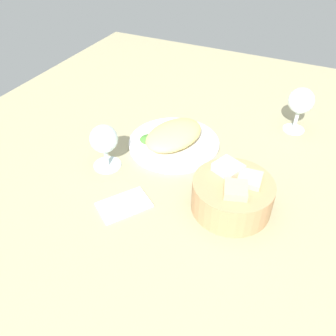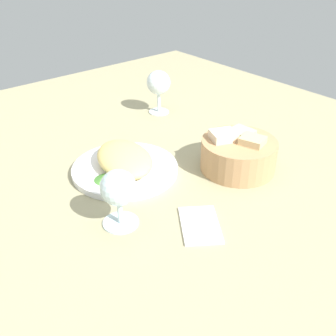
{
  "view_description": "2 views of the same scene",
  "coord_description": "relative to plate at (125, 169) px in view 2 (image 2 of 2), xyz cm",
  "views": [
    {
      "loc": [
        69.49,
        23.66,
        54.36
      ],
      "look_at": [
        13.57,
        -3.03,
        3.2
      ],
      "focal_mm": 37.19,
      "sensor_mm": 36.0,
      "label": 1
    },
    {
      "loc": [
        67.04,
        -50.49,
        47.99
      ],
      "look_at": [
        11.55,
        -3.6,
        4.4
      ],
      "focal_mm": 43.28,
      "sensor_mm": 36.0,
      "label": 2
    }
  ],
  "objects": [
    {
      "name": "wine_glass_near",
      "position": [
        14.71,
        -11.32,
        6.61
      ],
      "size": [
        6.79,
        6.79,
        11.36
      ],
      "color": "silver",
      "rests_on": "ground_plane"
    },
    {
      "name": "omelette",
      "position": [
        0.0,
        -0.0,
        2.78
      ],
      "size": [
        20.06,
        15.92,
        4.16
      ],
      "primitive_type": "ellipsoid",
      "rotation": [
        0.0,
        0.0,
        -0.28
      ],
      "color": "#E5C870",
      "rests_on": "plate"
    },
    {
      "name": "bread_basket",
      "position": [
        15.27,
        20.56,
        3.24
      ],
      "size": [
        16.93,
        16.93,
        8.98
      ],
      "color": "tan",
      "rests_on": "ground_plane"
    },
    {
      "name": "plate",
      "position": [
        0.0,
        0.0,
        0.0
      ],
      "size": [
        23.88,
        23.88,
        1.4
      ],
      "primitive_type": "cylinder",
      "color": "white",
      "rests_on": "ground_plane"
    },
    {
      "name": "folded_napkin",
      "position": [
        24.83,
        -0.45,
        -0.3
      ],
      "size": [
        13.02,
        12.06,
        0.8
      ],
      "primitive_type": "cube",
      "rotation": [
        0.0,
        0.0,
        2.53
      ],
      "color": "white",
      "rests_on": "ground_plane"
    },
    {
      "name": "wine_glass_far",
      "position": [
        -21.58,
        27.38,
        7.91
      ],
      "size": [
        6.92,
        6.92,
        12.69
      ],
      "color": "silver",
      "rests_on": "ground_plane"
    },
    {
      "name": "lettuce_garnish",
      "position": [
        1.94,
        -6.25,
        1.33
      ],
      "size": [
        5.19,
        5.19,
        1.26
      ],
      "primitive_type": "cone",
      "color": "#488834",
      "rests_on": "plate"
    },
    {
      "name": "ground_plane",
      "position": [
        -0.93,
        7.34,
        -1.7
      ],
      "size": [
        140.0,
        140.0,
        2.0
      ],
      "primitive_type": "cube",
      "color": "tan"
    }
  ]
}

